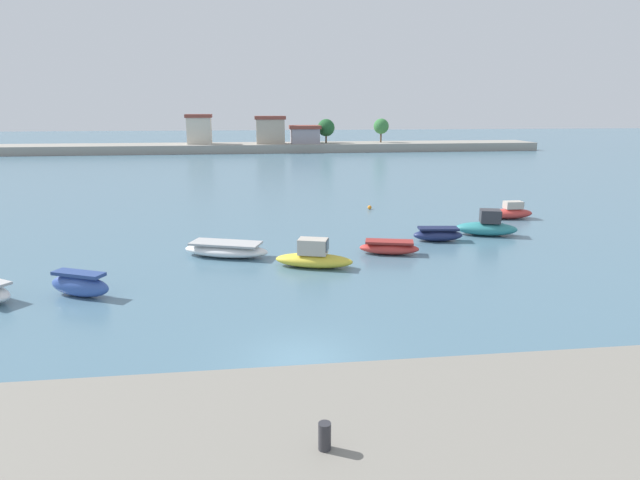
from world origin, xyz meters
The scene contains 12 objects.
ground_plane centered at (0.00, 0.00, 0.00)m, with size 400.00×400.00×0.00m, color slate.
seawall_embankment centered at (0.00, -7.53, 0.97)m, with size 65.48×6.85×1.94m, color gray.
mooring_bollard centered at (-0.19, -8.06, 2.25)m, with size 0.28×0.28×0.64m, color #2D2D33.
moored_boat_1 centered at (-10.33, 8.26, 0.61)m, with size 3.46×2.28×1.27m.
moored_boat_2 centered at (-3.44, 14.73, 0.45)m, with size 5.83×3.65×0.93m.
moored_boat_3 centered at (1.81, 11.78, 0.60)m, with size 4.87×2.81×1.72m.
moored_boat_4 centered at (6.95, 14.04, 0.42)m, with size 4.01×2.20×0.88m.
moored_boat_5 centered at (11.22, 16.96, 0.46)m, with size 3.58×1.69×0.97m.
moored_boat_6 centered at (15.37, 18.17, 0.66)m, with size 4.72×2.92×1.91m.
moored_boat_7 centered at (19.93, 23.69, 0.53)m, with size 3.91×1.56×1.47m.
mooring_buoy_1 centered at (8.97, 29.18, 0.19)m, with size 0.37×0.37×0.37m, color orange.
distant_shoreline centered at (0.60, 95.34, 1.45)m, with size 117.82×9.87×7.69m.
Camera 1 is at (-1.56, -18.15, 9.23)m, focal length 29.85 mm.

